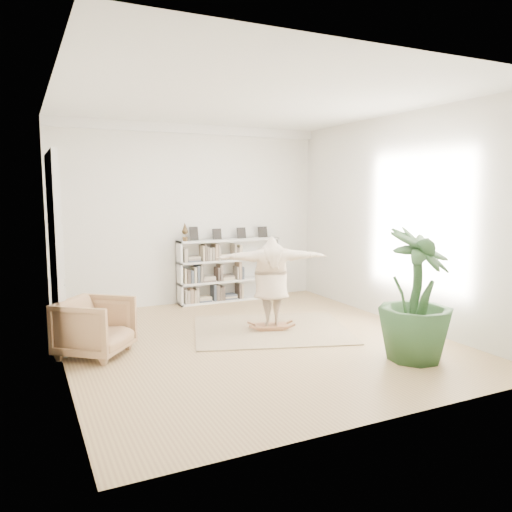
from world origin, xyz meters
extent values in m
plane|color=#9C7950|center=(0.00, 0.00, 0.00)|extent=(6.00, 6.00, 0.00)
plane|color=silver|center=(0.00, 3.00, 1.80)|extent=(5.50, 0.00, 5.50)
plane|color=silver|center=(0.00, -3.00, 1.80)|extent=(5.50, 0.00, 5.50)
plane|color=silver|center=(-2.75, 0.00, 1.80)|extent=(0.00, 6.00, 6.00)
plane|color=silver|center=(2.75, 0.00, 1.80)|extent=(0.00, 6.00, 6.00)
plane|color=white|center=(0.00, 0.00, 3.60)|extent=(6.00, 6.00, 0.00)
cube|color=white|center=(0.00, 2.94, 3.51)|extent=(5.50, 0.12, 0.18)
cube|color=white|center=(-2.71, 1.30, 1.40)|extent=(0.08, 1.78, 2.92)
cube|color=silver|center=(-2.69, 0.90, 1.40)|extent=(0.06, 0.78, 2.80)
cube|color=silver|center=(-2.69, 1.70, 1.40)|extent=(0.06, 0.78, 2.80)
cube|color=silver|center=(-0.33, 2.81, 0.65)|extent=(0.04, 0.35, 1.30)
cube|color=silver|center=(1.83, 2.81, 0.65)|extent=(0.04, 0.35, 1.30)
cube|color=silver|center=(0.75, 2.96, 0.65)|extent=(2.20, 0.04, 1.30)
cube|color=silver|center=(0.75, 2.81, 0.02)|extent=(2.20, 0.35, 0.04)
cube|color=silver|center=(0.75, 2.81, 0.43)|extent=(2.20, 0.35, 0.04)
cube|color=silver|center=(0.75, 2.81, 0.86)|extent=(2.20, 0.35, 0.04)
cube|color=silver|center=(0.75, 2.81, 1.28)|extent=(2.20, 0.35, 0.04)
cube|color=black|center=(0.00, 2.85, 1.42)|extent=(0.18, 0.07, 0.24)
cube|color=black|center=(0.50, 2.85, 1.42)|extent=(0.18, 0.07, 0.24)
cube|color=black|center=(1.05, 2.85, 1.42)|extent=(0.18, 0.07, 0.24)
cube|color=black|center=(1.55, 2.85, 1.42)|extent=(0.18, 0.07, 0.24)
imported|color=tan|center=(-2.30, 0.35, 0.40)|extent=(1.24, 1.23, 0.81)
cube|color=tan|center=(0.50, 0.41, 0.01)|extent=(3.00, 2.68, 0.02)
cube|color=#98643D|center=(0.50, 0.41, 0.08)|extent=(0.60, 0.46, 0.03)
cube|color=#98643D|center=(0.50, 0.41, 0.04)|extent=(0.36, 0.16, 0.04)
cube|color=#98643D|center=(0.50, 0.41, 0.04)|extent=(0.36, 0.16, 0.04)
cube|color=#98643D|center=(0.50, 0.41, 0.08)|extent=(0.21, 0.11, 0.11)
cube|color=#98643D|center=(0.50, 0.41, 0.08)|extent=(0.21, 0.11, 0.11)
imported|color=beige|center=(0.50, 0.41, 0.87)|extent=(1.87, 1.03, 1.47)
imported|color=#284B25|center=(1.60, -1.72, 0.90)|extent=(1.31, 1.31, 1.79)
camera|label=1|loc=(-3.19, -6.73, 2.29)|focal=35.00mm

